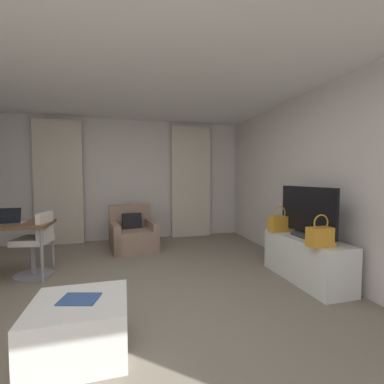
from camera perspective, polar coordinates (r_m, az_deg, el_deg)
The scene contains 15 objects.
ground_plane at distance 3.05m, azimuth -12.37°, elevation -23.22°, with size 12.00×12.00×0.00m, color gray.
wall_window at distance 5.76m, azimuth -13.88°, elevation 2.64°, with size 5.12×0.06×2.60m.
wall_right at distance 3.79m, azimuth 29.14°, elevation 2.03°, with size 0.06×6.12×2.60m.
ceiling at distance 3.01m, azimuth -13.07°, elevation 28.25°, with size 5.12×6.12×0.06m, color white.
curtain_left_panel at distance 5.77m, azimuth -27.64°, elevation 1.86°, with size 0.90×0.06×2.50m.
curtain_right_panel at distance 5.82m, azimuth -0.17°, elevation 2.25°, with size 0.90×0.06×2.50m.
armchair at distance 5.02m, azimuth -13.06°, elevation -9.34°, with size 0.92×0.93×0.81m.
desk_chair at distance 4.14m, azimuth -31.56°, elevation -10.67°, with size 0.48×0.48×0.88m.
laptop at distance 4.16m, azimuth -35.66°, elevation -5.18°, with size 0.32×0.25×0.22m.
coffee_table at distance 2.37m, azimuth -23.77°, elevation -25.90°, with size 0.70×0.64×0.42m.
magazine_open at distance 2.29m, azimuth -23.88°, elevation -21.04°, with size 0.32×0.27×0.01m.
tv_console at distance 3.76m, azimuth 24.06°, elevation -13.50°, with size 0.47×1.23×0.57m.
tv_flatscreen at distance 3.64m, azimuth 24.29°, elevation -4.46°, with size 0.20×0.99×0.66m.
handbag_primary at distance 3.93m, azimuth 18.96°, elevation -6.59°, with size 0.30×0.14×0.37m.
handbag_secondary at distance 3.26m, azimuth 26.84°, elevation -8.79°, with size 0.30×0.14×0.37m.
Camera 1 is at (-0.10, -2.73, 1.36)m, focal length 23.84 mm.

